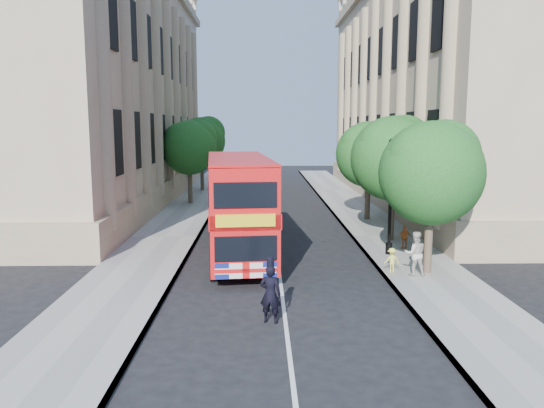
{
  "coord_description": "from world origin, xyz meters",
  "views": [
    {
      "loc": [
        -0.7,
        -17.1,
        5.85
      ],
      "look_at": [
        -0.23,
        6.7,
        2.3
      ],
      "focal_mm": 35.0,
      "sensor_mm": 36.0,
      "label": 1
    }
  ],
  "objects": [
    {
      "name": "woman_pedestrian",
      "position": [
        5.16,
        2.55,
        0.98
      ],
      "size": [
        0.86,
        0.68,
        1.72
      ],
      "primitive_type": "imported",
      "rotation": [
        0.0,
        0.0,
        3.11
      ],
      "color": "beige",
      "rests_on": "pavement_right"
    },
    {
      "name": "tree_right_mid",
      "position": [
        5.84,
        9.03,
        4.45
      ],
      "size": [
        4.2,
        4.2,
        6.37
      ],
      "color": "#473828",
      "rests_on": "ground"
    },
    {
      "name": "building_right",
      "position": [
        13.8,
        24.0,
        9.0
      ],
      "size": [
        12.0,
        38.0,
        18.0
      ],
      "primitive_type": "cube",
      "color": "tan",
      "rests_on": "ground"
    },
    {
      "name": "lamp_post",
      "position": [
        5.0,
        6.0,
        2.51
      ],
      "size": [
        0.32,
        0.32,
        5.16
      ],
      "color": "black",
      "rests_on": "pavement_right"
    },
    {
      "name": "child_b",
      "position": [
        4.4,
        3.03,
        0.61
      ],
      "size": [
        0.67,
        0.43,
        0.97
      ],
      "primitive_type": "imported",
      "rotation": [
        0.0,
        0.0,
        3.26
      ],
      "color": "#E6DC4E",
      "rests_on": "pavement_right"
    },
    {
      "name": "double_decker_bus",
      "position": [
        -1.72,
        5.84,
        2.43
      ],
      "size": [
        3.4,
        9.72,
        4.4
      ],
      "rotation": [
        0.0,
        0.0,
        0.1
      ],
      "color": "red",
      "rests_on": "ground"
    },
    {
      "name": "tree_left_far",
      "position": [
        -5.96,
        22.03,
        4.44
      ],
      "size": [
        4.0,
        4.0,
        6.3
      ],
      "color": "#473828",
      "rests_on": "ground"
    },
    {
      "name": "tree_right_near",
      "position": [
        5.84,
        3.03,
        4.25
      ],
      "size": [
        4.0,
        4.0,
        6.08
      ],
      "color": "#473828",
      "rests_on": "ground"
    },
    {
      "name": "box_van",
      "position": [
        -2.57,
        12.42,
        1.41
      ],
      "size": [
        2.45,
        5.18,
        2.88
      ],
      "rotation": [
        0.0,
        0.0,
        0.08
      ],
      "color": "black",
      "rests_on": "ground"
    },
    {
      "name": "tree_right_far",
      "position": [
        5.84,
        15.03,
        4.31
      ],
      "size": [
        4.0,
        4.0,
        6.15
      ],
      "color": "#473828",
      "rests_on": "ground"
    },
    {
      "name": "child_a",
      "position": [
        5.98,
        7.02,
        0.67
      ],
      "size": [
        0.68,
        0.38,
        1.09
      ],
      "primitive_type": "imported",
      "rotation": [
        0.0,
        0.0,
        3.33
      ],
      "color": "#C96423",
      "rests_on": "pavement_right"
    },
    {
      "name": "pavement_left",
      "position": [
        -5.75,
        10.0,
        0.06
      ],
      "size": [
        3.5,
        80.0,
        0.12
      ],
      "primitive_type": "cube",
      "color": "gray",
      "rests_on": "ground"
    },
    {
      "name": "tree_left_back",
      "position": [
        -5.96,
        30.03,
        4.71
      ],
      "size": [
        4.2,
        4.2,
        6.65
      ],
      "color": "#473828",
      "rests_on": "ground"
    },
    {
      "name": "ground",
      "position": [
        0.0,
        0.0,
        0.0
      ],
      "size": [
        120.0,
        120.0,
        0.0
      ],
      "primitive_type": "plane",
      "color": "black",
      "rests_on": "ground"
    },
    {
      "name": "police_constable",
      "position": [
        -0.45,
        -1.95,
        0.88
      ],
      "size": [
        0.73,
        0.57,
        1.77
      ],
      "primitive_type": "imported",
      "rotation": [
        0.0,
        0.0,
        2.88
      ],
      "color": "black",
      "rests_on": "ground"
    },
    {
      "name": "building_left",
      "position": [
        -13.8,
        24.0,
        9.0
      ],
      "size": [
        12.0,
        38.0,
        18.0
      ],
      "primitive_type": "cube",
      "color": "tan",
      "rests_on": "ground"
    },
    {
      "name": "pavement_right",
      "position": [
        5.75,
        10.0,
        0.06
      ],
      "size": [
        3.5,
        80.0,
        0.12
      ],
      "primitive_type": "cube",
      "color": "gray",
      "rests_on": "ground"
    }
  ]
}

